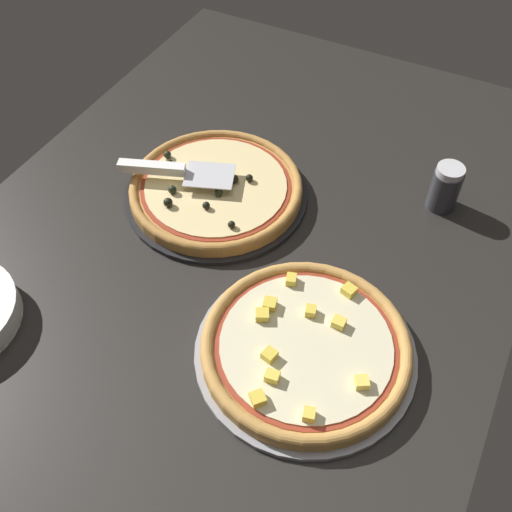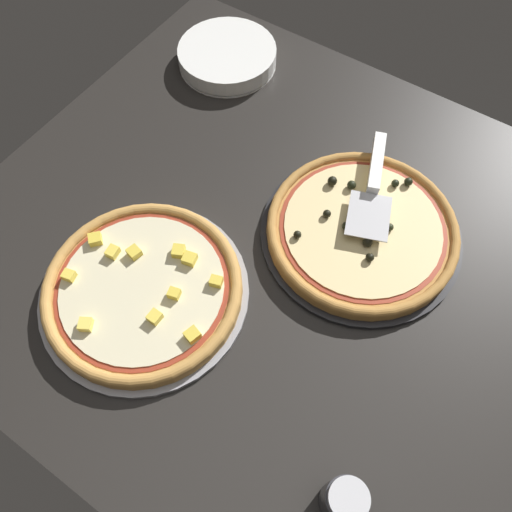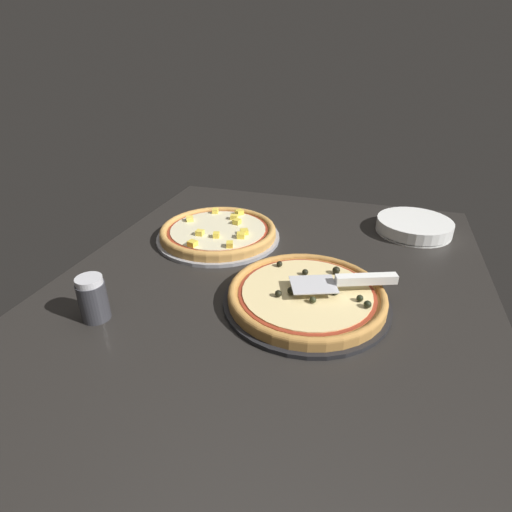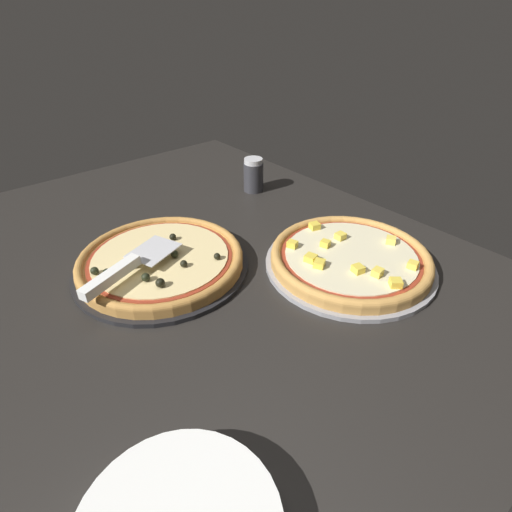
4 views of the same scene
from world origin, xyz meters
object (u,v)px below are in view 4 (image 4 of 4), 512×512
(pizza_back, at_px, (350,257))
(serving_spatula, at_px, (122,270))
(parmesan_shaker, at_px, (253,175))
(pizza_front, at_px, (161,259))

(pizza_back, xyz_separation_m, serving_spatula, (-0.23, -0.42, 0.03))
(pizza_back, distance_m, serving_spatula, 0.47)
(pizza_back, relative_size, parmesan_shaker, 3.47)
(serving_spatula, height_order, parmesan_shaker, parmesan_shaker)
(pizza_back, relative_size, serving_spatula, 1.46)
(pizza_front, distance_m, parmesan_shaker, 0.46)
(serving_spatula, distance_m, parmesan_shaker, 0.56)
(pizza_front, distance_m, pizza_back, 0.41)
(pizza_front, bearing_deg, pizza_back, 50.69)
(pizza_back, bearing_deg, serving_spatula, -118.78)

